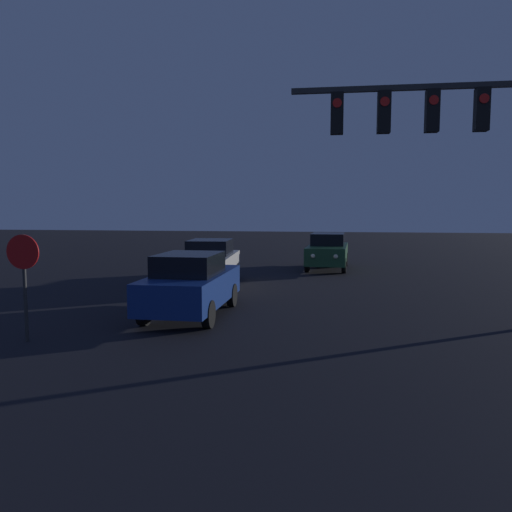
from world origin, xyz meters
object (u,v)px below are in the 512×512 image
car_far (328,251)px  stop_sign (24,268)px  car_mid (210,262)px  car_near (191,284)px  traffic_signal_mast (450,136)px

car_far → stop_sign: (-5.83, -12.82, 0.69)m
car_mid → stop_sign: size_ratio=1.94×
car_near → traffic_signal_mast: (5.88, -0.31, 3.39)m
traffic_signal_mast → stop_sign: 9.22m
stop_sign → car_mid: bearing=76.7°
car_mid → stop_sign: (-1.83, -7.74, 0.69)m
car_far → stop_sign: 14.10m
car_mid → traffic_signal_mast: size_ratio=0.70×
stop_sign → car_near: bearing=47.6°
car_far → car_mid: bearing=55.1°
car_near → stop_sign: (-2.57, -2.82, 0.69)m
car_far → car_near: bearing=75.3°
traffic_signal_mast → car_mid: bearing=141.7°
car_mid → traffic_signal_mast: 9.09m
car_near → stop_sign: bearing=-131.5°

